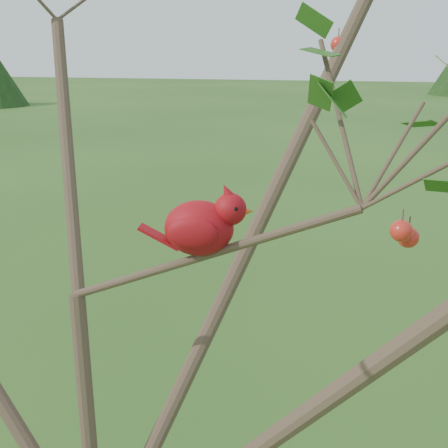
# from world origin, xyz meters

# --- Properties ---
(crabapple_tree) EXTENTS (2.35, 2.05, 2.95)m
(crabapple_tree) POSITION_xyz_m (0.03, -0.02, 2.12)
(crabapple_tree) COLOR #402F22
(crabapple_tree) RESTS_ON ground
(cardinal) EXTENTS (0.23, 0.13, 0.16)m
(cardinal) POSITION_xyz_m (0.25, 0.08, 2.14)
(cardinal) COLOR #A30E14
(cardinal) RESTS_ON ground
(distant_trees) EXTENTS (40.11, 16.89, 3.06)m
(distant_trees) POSITION_xyz_m (-3.36, 23.26, 1.37)
(distant_trees) COLOR #402F22
(distant_trees) RESTS_ON ground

